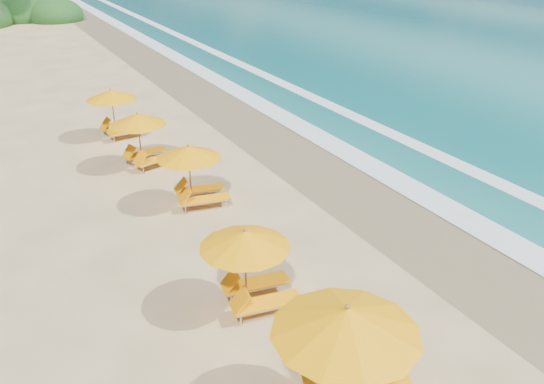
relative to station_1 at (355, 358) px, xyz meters
The scene contains 8 objects.
ground 7.36m from the station_1, 73.01° to the left, with size 160.00×160.00×0.00m, color #D4B77C.
wet_sand 9.33m from the station_1, 48.48° to the left, with size 4.00×160.00×0.01m, color olive.
surf_foam 11.28m from the station_1, 38.07° to the left, with size 4.00×160.00×0.01m.
station_1 is the anchor object (origin of this frame).
station_2 3.85m from the station_1, 90.84° to the left, with size 2.51×2.39×2.12m.
station_3 9.50m from the station_1, 85.62° to the left, with size 2.49×2.38×2.08m.
station_4 13.36m from the station_1, 89.07° to the left, with size 2.62×2.52×2.13m.
station_5 17.01m from the station_1, 89.45° to the left, with size 2.46×2.31×2.13m.
Camera 1 is at (-6.81, -12.61, 8.12)m, focal length 36.38 mm.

